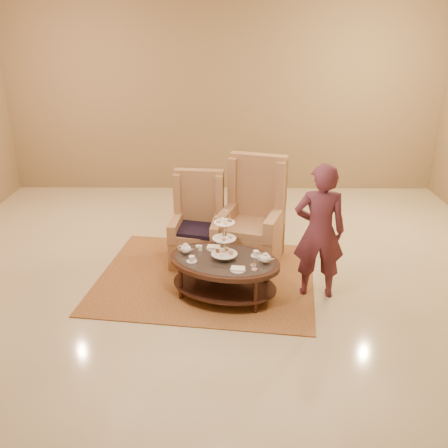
{
  "coord_description": "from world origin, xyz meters",
  "views": [
    {
      "loc": [
        0.1,
        -5.32,
        3.07
      ],
      "look_at": [
        0.05,
        0.2,
        0.8
      ],
      "focal_mm": 40.0,
      "sensor_mm": 36.0,
      "label": 1
    }
  ],
  "objects_px": {
    "armchair_right": "(253,226)",
    "person": "(319,232)",
    "armchair_left": "(198,232)",
    "tea_table": "(224,266)"
  },
  "relations": [
    {
      "from": "armchair_right",
      "to": "person",
      "type": "xyz_separation_m",
      "value": [
        0.71,
        -0.96,
        0.34
      ]
    },
    {
      "from": "armchair_left",
      "to": "person",
      "type": "xyz_separation_m",
      "value": [
        1.46,
        -0.91,
        0.4
      ]
    },
    {
      "from": "person",
      "to": "armchair_right",
      "type": "bearing_deg",
      "value": -49.71
    },
    {
      "from": "tea_table",
      "to": "person",
      "type": "relative_size",
      "value": 0.95
    },
    {
      "from": "tea_table",
      "to": "armchair_right",
      "type": "relative_size",
      "value": 1.09
    },
    {
      "from": "armchair_right",
      "to": "person",
      "type": "distance_m",
      "value": 1.24
    },
    {
      "from": "armchair_left",
      "to": "armchair_right",
      "type": "xyz_separation_m",
      "value": [
        0.75,
        0.05,
        0.06
      ]
    },
    {
      "from": "tea_table",
      "to": "armchair_left",
      "type": "relative_size",
      "value": 1.26
    },
    {
      "from": "tea_table",
      "to": "armchair_left",
      "type": "bearing_deg",
      "value": 130.07
    },
    {
      "from": "tea_table",
      "to": "armchair_left",
      "type": "distance_m",
      "value": 1.04
    }
  ]
}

